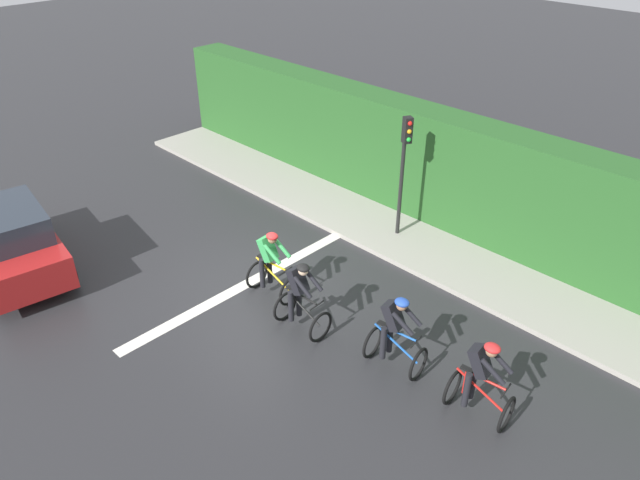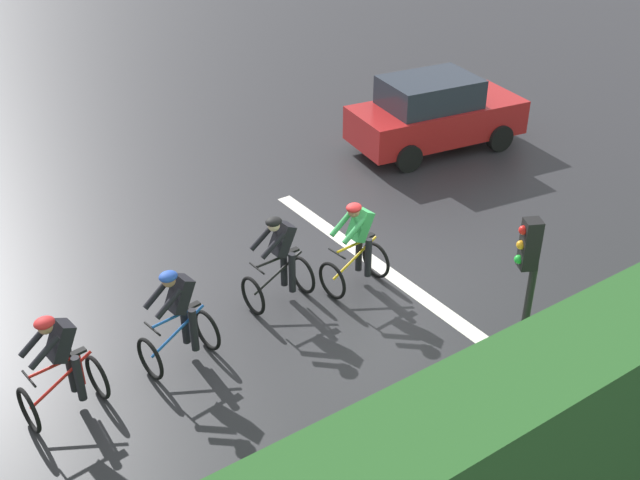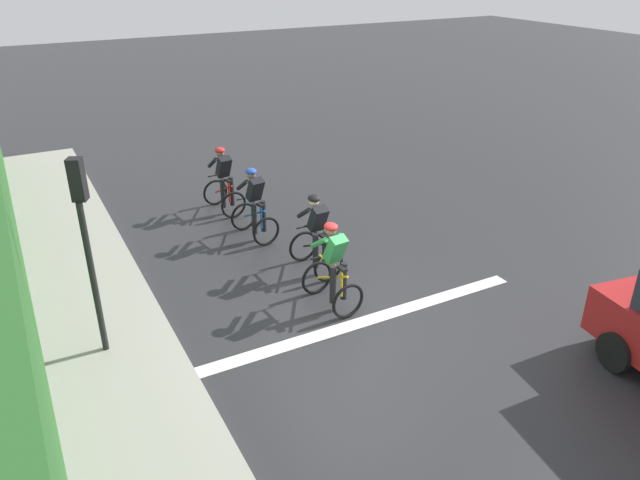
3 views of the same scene
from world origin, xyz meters
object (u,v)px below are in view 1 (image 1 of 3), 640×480
object	(u,v)px
cyclist_second	(395,334)
car_red	(12,240)
cyclist_lead	(480,381)
cyclist_fourth	(271,265)
cyclist_mid	(301,298)
traffic_light_near_crossing	(404,160)

from	to	relation	value
cyclist_second	car_red	distance (m)	9.25
cyclist_lead	cyclist_second	world-z (taller)	same
cyclist_fourth	cyclist_second	bearing A→B (deg)	92.09
cyclist_mid	traffic_light_near_crossing	xyz separation A→B (m)	(-4.35, -0.84, 1.43)
cyclist_second	cyclist_fourth	distance (m)	3.40
cyclist_lead	car_red	bearing A→B (deg)	-69.36
cyclist_second	cyclist_mid	world-z (taller)	same
cyclist_fourth	car_red	distance (m)	6.23
traffic_light_near_crossing	cyclist_mid	bearing A→B (deg)	10.88
car_red	cyclist_second	bearing A→B (deg)	114.11
cyclist_lead	traffic_light_near_crossing	distance (m)	6.20
cyclist_lead	cyclist_second	xyz separation A→B (m)	(0.08, -1.80, 0.00)
cyclist_fourth	traffic_light_near_crossing	world-z (taller)	traffic_light_near_crossing
cyclist_fourth	traffic_light_near_crossing	size ratio (longest dim) A/B	0.50
cyclist_lead	traffic_light_near_crossing	xyz separation A→B (m)	(-3.78, -4.70, 1.43)
cyclist_mid	car_red	bearing A→B (deg)	-62.65
cyclist_second	traffic_light_near_crossing	xyz separation A→B (m)	(-3.86, -2.90, 1.43)
cyclist_lead	traffic_light_near_crossing	bearing A→B (deg)	-128.83
car_red	traffic_light_near_crossing	distance (m)	9.54
cyclist_second	cyclist_fourth	size ratio (longest dim) A/B	1.00
cyclist_fourth	traffic_light_near_crossing	distance (m)	4.26
cyclist_second	traffic_light_near_crossing	world-z (taller)	traffic_light_near_crossing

